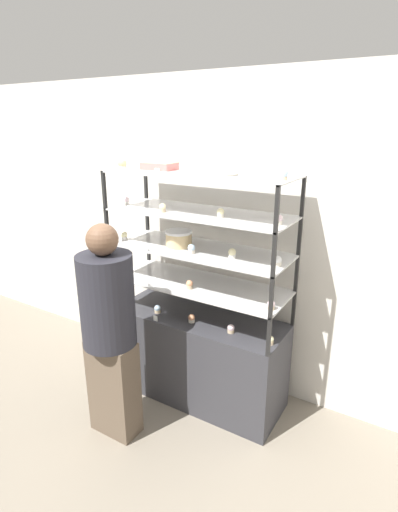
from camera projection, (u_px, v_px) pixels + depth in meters
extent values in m
plane|color=gray|center=(199.00, 394.00, 3.44)|extent=(20.00, 20.00, 0.00)
cube|color=silver|center=(224.00, 238.00, 3.35)|extent=(8.00, 0.05, 2.60)
cube|color=#333338|center=(199.00, 356.00, 3.32)|extent=(1.40, 0.53, 0.74)
cube|color=black|center=(150.00, 274.00, 3.70)|extent=(0.02, 0.02, 0.28)
cube|color=black|center=(294.00, 308.00, 3.02)|extent=(0.02, 0.02, 0.28)
cube|color=black|center=(112.00, 293.00, 3.29)|extent=(0.02, 0.02, 0.28)
cube|color=black|center=(269.00, 337.00, 2.61)|extent=(0.02, 0.02, 0.28)
cube|color=silver|center=(199.00, 284.00, 3.11)|extent=(1.40, 0.53, 0.01)
cube|color=black|center=(148.00, 245.00, 3.61)|extent=(0.02, 0.02, 0.28)
cube|color=black|center=(297.00, 273.00, 2.93)|extent=(0.02, 0.02, 0.28)
cube|color=black|center=(109.00, 261.00, 3.20)|extent=(0.02, 0.02, 0.28)
cube|color=black|center=(271.00, 297.00, 2.52)|extent=(0.02, 0.02, 0.28)
cube|color=silver|center=(199.00, 250.00, 3.02)|extent=(1.40, 0.53, 0.01)
cube|color=black|center=(147.00, 214.00, 3.52)|extent=(0.02, 0.02, 0.28)
cube|color=black|center=(300.00, 236.00, 2.84)|extent=(0.02, 0.02, 0.28)
cube|color=black|center=(107.00, 226.00, 3.11)|extent=(0.02, 0.02, 0.28)
cube|color=black|center=(274.00, 255.00, 2.43)|extent=(0.02, 0.02, 0.28)
cube|color=silver|center=(199.00, 213.00, 2.93)|extent=(1.40, 0.53, 0.01)
cube|color=black|center=(146.00, 182.00, 3.43)|extent=(0.02, 0.02, 0.28)
cube|color=black|center=(303.00, 196.00, 2.75)|extent=(0.02, 0.02, 0.28)
cube|color=black|center=(104.00, 190.00, 3.02)|extent=(0.02, 0.02, 0.28)
cube|color=black|center=(277.00, 209.00, 2.34)|extent=(0.02, 0.02, 0.28)
cube|color=silver|center=(199.00, 174.00, 2.84)|extent=(1.40, 0.53, 0.01)
cylinder|color=#DBBC84|center=(179.00, 240.00, 3.07)|extent=(0.20, 0.20, 0.10)
cylinder|color=white|center=(179.00, 232.00, 3.05)|extent=(0.21, 0.21, 0.02)
cube|color=#C66660|center=(159.00, 166.00, 3.03)|extent=(0.25, 0.16, 0.05)
cube|color=#F4EAB2|center=(159.00, 162.00, 3.02)|extent=(0.26, 0.17, 0.01)
cylinder|color=white|center=(130.00, 301.00, 3.46)|extent=(0.05, 0.05, 0.02)
sphere|color=silver|center=(130.00, 298.00, 3.45)|extent=(0.05, 0.05, 0.05)
cylinder|color=#CCB28C|center=(158.00, 311.00, 3.26)|extent=(0.05, 0.05, 0.02)
sphere|color=silver|center=(157.00, 308.00, 3.25)|extent=(0.05, 0.05, 0.05)
cylinder|color=beige|center=(192.00, 321.00, 3.11)|extent=(0.05, 0.05, 0.02)
sphere|color=#E5996B|center=(192.00, 318.00, 3.10)|extent=(0.05, 0.05, 0.05)
cylinder|color=#CCB28C|center=(231.00, 331.00, 2.95)|extent=(0.05, 0.05, 0.02)
sphere|color=silver|center=(231.00, 328.00, 2.94)|extent=(0.05, 0.05, 0.05)
cylinder|color=#CCB28C|center=(270.00, 343.00, 2.80)|extent=(0.05, 0.05, 0.02)
sphere|color=#F4EAB2|center=(270.00, 339.00, 2.79)|extent=(0.05, 0.05, 0.05)
cube|color=white|center=(155.00, 318.00, 3.12)|extent=(0.04, 0.00, 0.04)
cylinder|color=#CCB28C|center=(123.00, 272.00, 3.31)|extent=(0.05, 0.05, 0.03)
sphere|color=#8C5B42|center=(123.00, 269.00, 3.30)|extent=(0.05, 0.05, 0.05)
cylinder|color=#CCB28C|center=(190.00, 287.00, 3.01)|extent=(0.05, 0.05, 0.03)
sphere|color=#E5996B|center=(189.00, 283.00, 3.00)|extent=(0.05, 0.05, 0.05)
cylinder|color=#CCB28C|center=(271.00, 308.00, 2.67)|extent=(0.05, 0.05, 0.03)
sphere|color=silver|center=(271.00, 304.00, 2.67)|extent=(0.05, 0.05, 0.05)
cube|color=white|center=(146.00, 283.00, 3.07)|extent=(0.04, 0.00, 0.04)
cylinder|color=white|center=(124.00, 238.00, 3.25)|extent=(0.05, 0.05, 0.03)
sphere|color=#F4EAB2|center=(124.00, 235.00, 3.24)|extent=(0.06, 0.06, 0.06)
cylinder|color=beige|center=(191.00, 252.00, 2.91)|extent=(0.05, 0.05, 0.03)
sphere|color=silver|center=(191.00, 248.00, 2.91)|extent=(0.06, 0.06, 0.06)
cylinder|color=white|center=(232.00, 256.00, 2.81)|extent=(0.05, 0.05, 0.03)
sphere|color=#F4EAB2|center=(232.00, 252.00, 2.80)|extent=(0.06, 0.06, 0.06)
cylinder|color=beige|center=(277.00, 264.00, 2.66)|extent=(0.05, 0.05, 0.03)
sphere|color=white|center=(278.00, 260.00, 2.65)|extent=(0.06, 0.06, 0.06)
cube|color=white|center=(145.00, 248.00, 2.97)|extent=(0.04, 0.00, 0.04)
cylinder|color=white|center=(126.00, 203.00, 3.19)|extent=(0.05, 0.05, 0.03)
sphere|color=silver|center=(126.00, 200.00, 3.18)|extent=(0.05, 0.05, 0.05)
cylinder|color=#CCB28C|center=(163.00, 210.00, 2.93)|extent=(0.05, 0.05, 0.03)
sphere|color=#F4EAB2|center=(163.00, 207.00, 2.92)|extent=(0.05, 0.05, 0.05)
cylinder|color=beige|center=(220.00, 216.00, 2.76)|extent=(0.05, 0.05, 0.03)
sphere|color=#F4EAB2|center=(221.00, 212.00, 2.75)|extent=(0.05, 0.05, 0.05)
cylinder|color=beige|center=(279.00, 223.00, 2.56)|extent=(0.05, 0.05, 0.03)
sphere|color=silver|center=(279.00, 219.00, 2.56)|extent=(0.05, 0.05, 0.05)
cube|color=white|center=(129.00, 208.00, 2.95)|extent=(0.04, 0.00, 0.04)
cylinder|color=beige|center=(123.00, 168.00, 3.06)|extent=(0.06, 0.06, 0.02)
sphere|color=#E5996B|center=(122.00, 164.00, 3.05)|extent=(0.07, 0.07, 0.07)
cylinder|color=beige|center=(190.00, 173.00, 2.76)|extent=(0.06, 0.06, 0.02)
sphere|color=white|center=(190.00, 168.00, 2.75)|extent=(0.07, 0.07, 0.07)
cylinder|color=#CCB28C|center=(282.00, 178.00, 2.48)|extent=(0.06, 0.06, 0.02)
sphere|color=silver|center=(283.00, 173.00, 2.47)|extent=(0.07, 0.07, 0.07)
cube|color=white|center=(157.00, 172.00, 2.73)|extent=(0.04, 0.00, 0.04)
torus|color=#EFE5CC|center=(231.00, 173.00, 2.72)|extent=(0.12, 0.12, 0.03)
cube|color=brown|center=(114.00, 387.00, 2.93)|extent=(0.36, 0.20, 0.75)
cylinder|color=#26262D|center=(107.00, 300.00, 2.71)|extent=(0.38, 0.38, 0.65)
sphere|color=brown|center=(102.00, 240.00, 2.57)|extent=(0.21, 0.21, 0.21)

